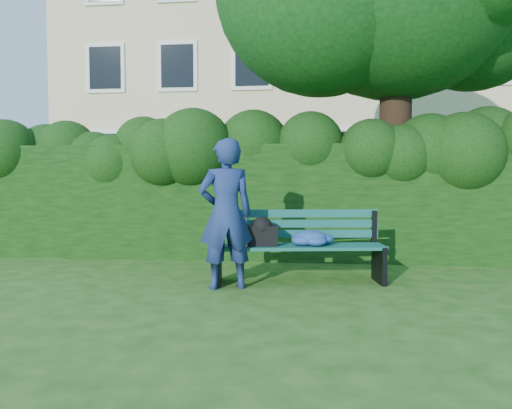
# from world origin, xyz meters

# --- Properties ---
(ground) EXTENTS (80.00, 80.00, 0.00)m
(ground) POSITION_xyz_m (0.00, 0.00, 0.00)
(ground) COLOR #204E15
(ground) RESTS_ON ground
(apartment_building) EXTENTS (16.00, 8.08, 12.00)m
(apartment_building) POSITION_xyz_m (-0.00, 13.99, 6.00)
(apartment_building) COLOR #D1BA8C
(apartment_building) RESTS_ON ground
(hedge) EXTENTS (10.00, 1.00, 1.80)m
(hedge) POSITION_xyz_m (0.00, 2.20, 0.90)
(hedge) COLOR black
(hedge) RESTS_ON ground
(park_bench) EXTENTS (2.14, 0.86, 0.89)m
(park_bench) POSITION_xyz_m (0.53, 0.35, 0.50)
(park_bench) COLOR #0D4442
(park_bench) RESTS_ON ground
(man_reading) EXTENTS (0.74, 0.61, 1.76)m
(man_reading) POSITION_xyz_m (-0.28, -0.07, 0.88)
(man_reading) COLOR navy
(man_reading) RESTS_ON ground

